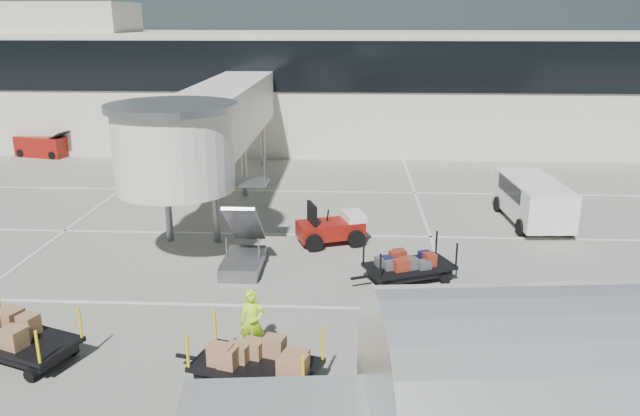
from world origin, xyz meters
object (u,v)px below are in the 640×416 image
Objects in this scene: baggage_tug at (332,228)px; belt_loader at (43,146)px; suitcase_cart at (410,267)px; box_cart_near at (258,363)px; box_cart_far at (21,340)px; minivan at (532,197)px; ground_worker at (252,322)px.

baggage_tug is 0.76× the size of belt_loader.
suitcase_cart is 8.10m from box_cart_near.
baggage_tug is at bearing 104.49° from suitcase_cart.
baggage_tug is 25.61m from belt_loader.
box_cart_far is (-8.20, -9.61, -0.08)m from baggage_tug.
box_cart_far is at bearing -175.20° from suitcase_cart.
box_cart_far is (-11.09, -5.85, 0.04)m from suitcase_cart.
baggage_tug and belt_loader have the same top height.
minivan reaches higher than baggage_tug.
baggage_tug is 0.79× the size of suitcase_cart.
ground_worker is 0.49× the size of belt_loader.
belt_loader is (-22.91, 19.71, 0.15)m from suitcase_cart.
suitcase_cart is (2.89, -3.76, -0.12)m from baggage_tug.
ground_worker is at bearing 119.58° from box_cart_near.
minivan is at bearing 57.87° from box_cart_far.
box_cart_near is 17.41m from minivan.
suitcase_cart is 0.97× the size of belt_loader.
box_cart_far is at bearing -149.42° from baggage_tug.
minivan is 1.37× the size of belt_loader.
suitcase_cart is 7.13m from ground_worker.
baggage_tug is 12.63m from box_cart_far.
belt_loader is at bearing 140.89° from box_cart_near.
ground_worker is (-0.37, 1.53, 0.35)m from box_cart_near.
baggage_tug reaches higher than box_cart_near.
box_cart_near is (-4.43, -6.78, 0.07)m from suitcase_cart.
minivan reaches higher than suitcase_cart.
belt_loader is (-29.03, 12.66, -0.51)m from minivan.
minivan reaches higher than ground_worker.
box_cart_near is 1.02× the size of belt_loader.
ground_worker is (-1.91, -9.01, 0.31)m from baggage_tug.
box_cart_near reaches higher than suitcase_cart.
box_cart_far is 6.33m from ground_worker.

